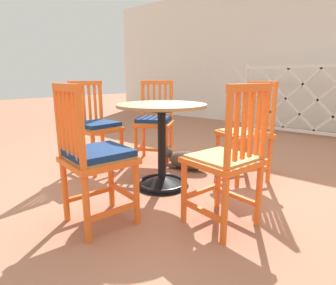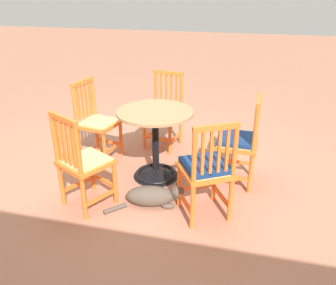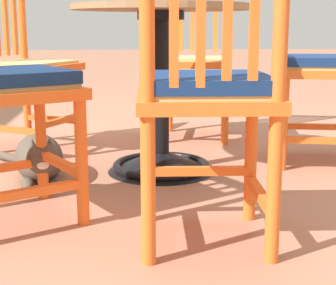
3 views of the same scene
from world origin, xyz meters
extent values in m
plane|color=#A36B51|center=(0.00, 0.00, 0.00)|extent=(24.00, 24.00, 0.00)
cone|color=black|center=(-0.15, -0.03, 0.05)|extent=(0.48, 0.48, 0.10)
torus|color=black|center=(-0.15, -0.03, 0.03)|extent=(0.44, 0.44, 0.04)
cylinder|color=black|center=(-0.15, -0.03, 0.37)|extent=(0.07, 0.07, 0.66)
cylinder|color=black|center=(-0.15, -0.03, 0.68)|extent=(0.20, 0.20, 0.04)
cylinder|color=#9E754C|center=(-0.15, -0.03, 0.72)|extent=(0.76, 0.76, 0.02)
cylinder|color=orange|center=(-0.17, -0.57, 0.23)|extent=(0.04, 0.04, 0.45)
cylinder|color=orange|center=(0.17, -0.63, 0.23)|extent=(0.04, 0.04, 0.45)
cylinder|color=orange|center=(-0.23, -0.91, 0.46)|extent=(0.04, 0.04, 0.91)
cylinder|color=orange|center=(0.11, -0.97, 0.46)|extent=(0.04, 0.04, 0.91)
cube|color=orange|center=(-0.20, -0.74, 0.14)|extent=(0.09, 0.34, 0.03)
cube|color=orange|center=(0.14, -0.80, 0.14)|extent=(0.09, 0.34, 0.03)
cube|color=orange|center=(0.00, -0.60, 0.17)|extent=(0.34, 0.09, 0.03)
cube|color=orange|center=(-0.03, -0.77, 0.43)|extent=(0.46, 0.46, 0.04)
cube|color=tan|center=(-0.03, -0.77, 0.45)|extent=(0.41, 0.41, 0.02)
cube|color=orange|center=(-0.16, -0.92, 0.68)|extent=(0.03, 0.02, 0.39)
cube|color=orange|center=(-0.09, -0.93, 0.68)|extent=(0.03, 0.02, 0.39)
cube|color=orange|center=(-0.02, -0.95, 0.68)|extent=(0.03, 0.02, 0.39)
cube|color=orange|center=(0.04, -0.96, 0.68)|extent=(0.03, 0.02, 0.39)
cube|color=orange|center=(-0.06, -0.94, 0.89)|extent=(0.38, 0.10, 0.04)
cube|color=navy|center=(-0.03, -0.77, 0.48)|extent=(0.42, 0.42, 0.04)
cylinder|color=orange|center=(0.38, -0.41, 0.23)|extent=(0.04, 0.04, 0.45)
cylinder|color=orange|center=(0.44, -0.07, 0.23)|extent=(0.04, 0.04, 0.45)
cylinder|color=orange|center=(0.72, -0.47, 0.46)|extent=(0.04, 0.04, 0.91)
cylinder|color=orange|center=(0.78, -0.13, 0.46)|extent=(0.04, 0.04, 0.91)
cube|color=orange|center=(0.55, -0.44, 0.14)|extent=(0.34, 0.09, 0.03)
cube|color=orange|center=(0.61, -0.10, 0.14)|extent=(0.34, 0.09, 0.03)
cube|color=orange|center=(0.41, -0.24, 0.17)|extent=(0.09, 0.34, 0.03)
cube|color=orange|center=(0.58, -0.27, 0.43)|extent=(0.46, 0.46, 0.04)
cube|color=tan|center=(0.58, -0.27, 0.45)|extent=(0.41, 0.41, 0.02)
cube|color=orange|center=(0.73, -0.40, 0.68)|extent=(0.02, 0.03, 0.39)
cube|color=orange|center=(0.74, -0.34, 0.68)|extent=(0.02, 0.03, 0.39)
cube|color=orange|center=(0.75, -0.27, 0.68)|extent=(0.02, 0.03, 0.39)
cube|color=orange|center=(0.77, -0.20, 0.68)|extent=(0.02, 0.03, 0.39)
cube|color=orange|center=(0.75, -0.30, 0.89)|extent=(0.10, 0.38, 0.04)
cylinder|color=orange|center=(0.38, 0.38, 0.23)|extent=(0.04, 0.04, 0.45)
cylinder|color=orange|center=(0.08, 0.54, 0.23)|extent=(0.04, 0.04, 0.45)
cylinder|color=orange|center=(0.54, 0.68, 0.46)|extent=(0.04, 0.04, 0.91)
cylinder|color=orange|center=(0.24, 0.84, 0.46)|extent=(0.04, 0.04, 0.91)
cube|color=orange|center=(0.46, 0.53, 0.14)|extent=(0.18, 0.31, 0.03)
cube|color=orange|center=(0.16, 0.69, 0.14)|extent=(0.18, 0.31, 0.03)
cube|color=orange|center=(0.23, 0.46, 0.17)|extent=(0.31, 0.18, 0.03)
cube|color=orange|center=(0.31, 0.61, 0.43)|extent=(0.54, 0.54, 0.04)
cube|color=tan|center=(0.31, 0.61, 0.45)|extent=(0.47, 0.47, 0.02)
cube|color=orange|center=(0.48, 0.71, 0.68)|extent=(0.03, 0.03, 0.39)
cube|color=orange|center=(0.42, 0.74, 0.68)|extent=(0.03, 0.03, 0.39)
cube|color=orange|center=(0.36, 0.77, 0.68)|extent=(0.03, 0.03, 0.39)
cube|color=orange|center=(0.30, 0.81, 0.68)|extent=(0.03, 0.03, 0.39)
cube|color=orange|center=(0.39, 0.76, 0.89)|extent=(0.35, 0.21, 0.04)
cylinder|color=orange|center=(-0.50, 0.44, 0.23)|extent=(0.04, 0.04, 0.45)
cylinder|color=orange|center=(-0.79, 0.27, 0.23)|extent=(0.04, 0.04, 0.45)
cylinder|color=orange|center=(-0.68, 0.73, 0.46)|extent=(0.04, 0.04, 0.91)
cylinder|color=orange|center=(-0.97, 0.56, 0.46)|extent=(0.04, 0.04, 0.91)
cube|color=orange|center=(-0.59, 0.59, 0.14)|extent=(0.20, 0.31, 0.03)
cube|color=orange|center=(-0.88, 0.41, 0.14)|extent=(0.20, 0.31, 0.03)
cube|color=orange|center=(-0.65, 0.35, 0.17)|extent=(0.31, 0.20, 0.03)
cube|color=orange|center=(-0.73, 0.50, 0.43)|extent=(0.55, 0.55, 0.04)
cube|color=tan|center=(-0.73, 0.50, 0.45)|extent=(0.48, 0.48, 0.02)
cube|color=orange|center=(-0.73, 0.70, 0.68)|extent=(0.03, 0.03, 0.39)
cube|color=orange|center=(-0.79, 0.66, 0.68)|extent=(0.03, 0.03, 0.39)
cube|color=orange|center=(-0.85, 0.63, 0.68)|extent=(0.03, 0.03, 0.39)
cube|color=orange|center=(-0.91, 0.59, 0.68)|extent=(0.03, 0.03, 0.39)
cube|color=orange|center=(-0.82, 0.65, 0.89)|extent=(0.34, 0.22, 0.04)
cube|color=navy|center=(-0.73, 0.50, 0.48)|extent=(0.49, 0.49, 0.04)
cylinder|color=orange|center=(-0.78, 0.05, 0.23)|extent=(0.04, 0.04, 0.45)
cylinder|color=orange|center=(-0.79, -0.29, 0.23)|extent=(0.04, 0.04, 0.45)
cylinder|color=orange|center=(-1.12, 0.06, 0.46)|extent=(0.04, 0.04, 0.91)
cylinder|color=orange|center=(-1.13, -0.28, 0.46)|extent=(0.04, 0.04, 0.91)
cube|color=orange|center=(-0.95, 0.06, 0.14)|extent=(0.34, 0.04, 0.03)
cube|color=orange|center=(-0.96, -0.28, 0.14)|extent=(0.34, 0.04, 0.03)
cube|color=orange|center=(-0.78, -0.12, 0.17)|extent=(0.04, 0.34, 0.03)
cube|color=orange|center=(-0.95, -0.11, 0.43)|extent=(0.41, 0.41, 0.04)
cube|color=tan|center=(-0.95, -0.11, 0.45)|extent=(0.36, 0.36, 0.02)
cube|color=orange|center=(-1.12, -0.01, 0.68)|extent=(0.02, 0.02, 0.39)
cube|color=orange|center=(-1.12, -0.07, 0.68)|extent=(0.02, 0.02, 0.39)
cube|color=orange|center=(-1.12, -0.14, 0.68)|extent=(0.02, 0.02, 0.39)
cube|color=orange|center=(-1.13, -0.21, 0.68)|extent=(0.02, 0.02, 0.39)
cube|color=orange|center=(-1.12, -0.11, 0.89)|extent=(0.05, 0.38, 0.04)
cube|color=navy|center=(-0.95, -0.11, 0.48)|extent=(0.37, 0.37, 0.04)
ellipsoid|color=#4C4238|center=(-0.24, 0.50, 0.10)|extent=(0.47, 0.29, 0.19)
ellipsoid|color=silver|center=(-0.34, 0.47, 0.08)|extent=(0.21, 0.18, 0.14)
sphere|color=#4C4238|center=(-0.49, 0.44, 0.15)|extent=(0.12, 0.12, 0.12)
ellipsoid|color=silver|center=(-0.53, 0.43, 0.14)|extent=(0.05, 0.06, 0.04)
cone|color=#4C4238|center=(-0.47, 0.41, 0.20)|extent=(0.04, 0.04, 0.04)
cone|color=#4C4238|center=(-0.48, 0.48, 0.20)|extent=(0.04, 0.04, 0.04)
ellipsoid|color=#4C4238|center=(-0.39, 0.41, 0.03)|extent=(0.13, 0.08, 0.05)
ellipsoid|color=#4C4238|center=(-0.42, 0.51, 0.03)|extent=(0.13, 0.08, 0.05)
cylinder|color=#4C4238|center=(0.04, 0.66, 0.02)|extent=(0.18, 0.19, 0.04)
camera|label=1|loc=(1.41, -1.78, 0.94)|focal=29.81mm
camera|label=2|loc=(-1.05, 3.05, 1.87)|focal=37.08mm
camera|label=3|loc=(-2.52, 0.11, 0.65)|focal=58.35mm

